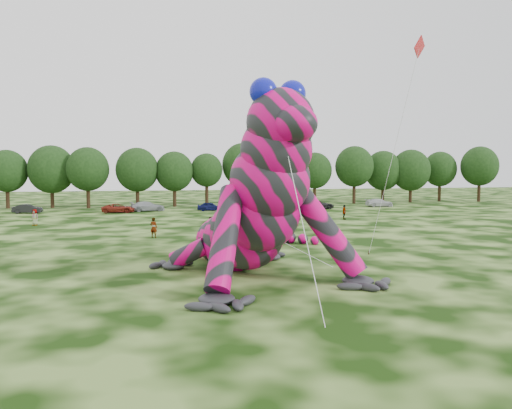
{
  "coord_description": "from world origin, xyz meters",
  "views": [
    {
      "loc": [
        -9.19,
        -24.74,
        6.08
      ],
      "look_at": [
        -2.72,
        3.79,
        4.0
      ],
      "focal_mm": 35.0,
      "sensor_mm": 36.0,
      "label": 1
    }
  ],
  "objects_px": {
    "car_6": "(319,205)",
    "tree_17": "(479,174)",
    "car_1": "(27,209)",
    "car_2": "(118,208)",
    "tree_16": "(440,176)",
    "tree_9": "(207,180)",
    "tree_7": "(137,178)",
    "spectator_0": "(154,228)",
    "car_5": "(290,205)",
    "tree_4": "(7,179)",
    "spectator_3": "(344,212)",
    "car_3": "(148,206)",
    "car_7": "(379,203)",
    "tree_10": "(243,174)",
    "spectator_1": "(211,226)",
    "spectator_2": "(311,213)",
    "spectator_5": "(318,224)",
    "tree_8": "(174,179)",
    "tree_15": "(411,176)",
    "tree_14": "(383,177)",
    "flying_kite": "(416,62)",
    "tree_12": "(315,178)",
    "tree_11": "(280,175)",
    "tree_13": "(354,175)",
    "inflatable_gecko": "(236,182)",
    "tree_6": "(88,178)",
    "tree_5": "(52,177)",
    "spectator_4": "(35,217)",
    "car_4": "(210,207)"
  },
  "relations": [
    {
      "from": "tree_16",
      "to": "spectator_5",
      "type": "relative_size",
      "value": 5.08
    },
    {
      "from": "tree_10",
      "to": "spectator_1",
      "type": "xyz_separation_m",
      "value": [
        -10.49,
        -37.54,
        -4.43
      ]
    },
    {
      "from": "tree_15",
      "to": "tree_8",
      "type": "bearing_deg",
      "value": -178.95
    },
    {
      "from": "car_6",
      "to": "tree_17",
      "type": "bearing_deg",
      "value": -74.71
    },
    {
      "from": "tree_12",
      "to": "tree_15",
      "type": "xyz_separation_m",
      "value": [
        18.46,
        0.03,
        0.33
      ]
    },
    {
      "from": "tree_17",
      "to": "spectator_0",
      "type": "distance_m",
      "value": 70.64
    },
    {
      "from": "inflatable_gecko",
      "to": "tree_4",
      "type": "bearing_deg",
      "value": 101.22
    },
    {
      "from": "car_5",
      "to": "tree_17",
      "type": "bearing_deg",
      "value": -72.36
    },
    {
      "from": "inflatable_gecko",
      "to": "tree_4",
      "type": "height_order",
      "value": "inflatable_gecko"
    },
    {
      "from": "inflatable_gecko",
      "to": "spectator_3",
      "type": "height_order",
      "value": "inflatable_gecko"
    },
    {
      "from": "car_7",
      "to": "tree_7",
      "type": "bearing_deg",
      "value": 81.94
    },
    {
      "from": "car_6",
      "to": "car_7",
      "type": "xyz_separation_m",
      "value": [
        11.09,
        2.14,
        -0.01
      ]
    },
    {
      "from": "tree_14",
      "to": "spectator_5",
      "type": "relative_size",
      "value": 5.09
    },
    {
      "from": "tree_6",
      "to": "car_7",
      "type": "relative_size",
      "value": 2.13
    },
    {
      "from": "tree_11",
      "to": "tree_12",
      "type": "xyz_separation_m",
      "value": [
        6.23,
        -0.46,
        -0.55
      ]
    },
    {
      "from": "tree_16",
      "to": "car_4",
      "type": "bearing_deg",
      "value": -164.85
    },
    {
      "from": "tree_15",
      "to": "tree_11",
      "type": "bearing_deg",
      "value": 179.02
    },
    {
      "from": "inflatable_gecko",
      "to": "tree_6",
      "type": "bearing_deg",
      "value": 90.48
    },
    {
      "from": "tree_4",
      "to": "spectator_3",
      "type": "distance_m",
      "value": 52.04
    },
    {
      "from": "spectator_2",
      "to": "spectator_5",
      "type": "bearing_deg",
      "value": -1.56
    },
    {
      "from": "tree_13",
      "to": "spectator_1",
      "type": "distance_m",
      "value": 47.26
    },
    {
      "from": "tree_6",
      "to": "car_2",
      "type": "height_order",
      "value": "tree_6"
    },
    {
      "from": "tree_13",
      "to": "tree_5",
      "type": "bearing_deg",
      "value": 178.51
    },
    {
      "from": "car_2",
      "to": "tree_12",
      "type": "bearing_deg",
      "value": -67.68
    },
    {
      "from": "tree_13",
      "to": "spectator_0",
      "type": "xyz_separation_m",
      "value": [
        -35.47,
        -37.04,
        -4.16
      ]
    },
    {
      "from": "flying_kite",
      "to": "tree_15",
      "type": "bearing_deg",
      "value": 60.12
    },
    {
      "from": "inflatable_gecko",
      "to": "car_3",
      "type": "relative_size",
      "value": 4.36
    },
    {
      "from": "inflatable_gecko",
      "to": "car_7",
      "type": "distance_m",
      "value": 54.86
    },
    {
      "from": "spectator_0",
      "to": "spectator_2",
      "type": "distance_m",
      "value": 21.96
    },
    {
      "from": "tree_6",
      "to": "tree_9",
      "type": "bearing_deg",
      "value": 2.03
    },
    {
      "from": "car_2",
      "to": "car_6",
      "type": "xyz_separation_m",
      "value": [
        29.54,
        0.08,
        0.02
      ]
    },
    {
      "from": "tree_7",
      "to": "car_2",
      "type": "bearing_deg",
      "value": -104.41
    },
    {
      "from": "tree_8",
      "to": "spectator_2",
      "type": "relative_size",
      "value": 5.69
    },
    {
      "from": "tree_10",
      "to": "tree_15",
      "type": "xyz_separation_m",
      "value": [
        31.08,
        -0.81,
        -0.44
      ]
    },
    {
      "from": "tree_10",
      "to": "tree_17",
      "type": "bearing_deg",
      "value": -2.46
    },
    {
      "from": "tree_6",
      "to": "spectator_5",
      "type": "xyz_separation_m",
      "value": [
        24.48,
        -36.98,
        -3.82
      ]
    },
    {
      "from": "tree_16",
      "to": "tree_9",
      "type": "bearing_deg",
      "value": -177.39
    },
    {
      "from": "tree_16",
      "to": "tree_11",
      "type": "bearing_deg",
      "value": -177.87
    },
    {
      "from": "car_1",
      "to": "car_2",
      "type": "distance_m",
      "value": 12.25
    },
    {
      "from": "tree_14",
      "to": "car_4",
      "type": "height_order",
      "value": "tree_14"
    },
    {
      "from": "flying_kite",
      "to": "car_1",
      "type": "relative_size",
      "value": 3.82
    },
    {
      "from": "tree_17",
      "to": "spectator_5",
      "type": "height_order",
      "value": "tree_17"
    },
    {
      "from": "tree_4",
      "to": "tree_16",
      "type": "bearing_deg",
      "value": 0.5
    },
    {
      "from": "tree_13",
      "to": "spectator_4",
      "type": "distance_m",
      "value": 53.77
    },
    {
      "from": "car_2",
      "to": "car_3",
      "type": "distance_m",
      "value": 4.32
    },
    {
      "from": "tree_7",
      "to": "car_2",
      "type": "relative_size",
      "value": 2.09
    },
    {
      "from": "tree_9",
      "to": "tree_10",
      "type": "height_order",
      "value": "tree_10"
    },
    {
      "from": "flying_kite",
      "to": "tree_9",
      "type": "height_order",
      "value": "flying_kite"
    },
    {
      "from": "tree_13",
      "to": "car_4",
      "type": "height_order",
      "value": "tree_13"
    },
    {
      "from": "tree_10",
      "to": "tree_17",
      "type": "height_order",
      "value": "tree_10"
    }
  ]
}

